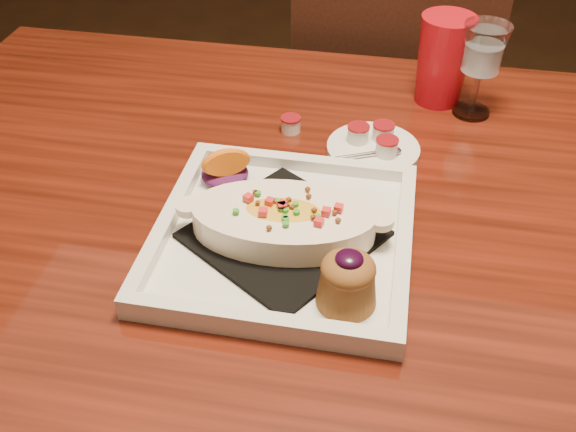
% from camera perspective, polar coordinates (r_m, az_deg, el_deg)
% --- Properties ---
extents(table, '(1.50, 0.90, 0.75)m').
position_cam_1_polar(table, '(0.93, 6.85, -4.00)').
color(table, maroon).
rests_on(table, floor).
extents(chair_far, '(0.42, 0.42, 0.93)m').
position_cam_1_polar(chair_far, '(1.52, 8.69, 8.48)').
color(chair_far, black).
rests_on(chair_far, floor).
extents(plate, '(0.31, 0.31, 0.08)m').
position_cam_1_polar(plate, '(0.78, -0.06, -1.40)').
color(plate, white).
rests_on(plate, table).
extents(goblet, '(0.07, 0.07, 0.15)m').
position_cam_1_polar(goblet, '(1.05, 16.94, 13.62)').
color(goblet, silver).
rests_on(goblet, table).
extents(saucer, '(0.14, 0.14, 0.09)m').
position_cam_1_polar(saucer, '(0.96, 7.57, 6.19)').
color(saucer, white).
rests_on(saucer, table).
extents(creamer_loose, '(0.03, 0.03, 0.02)m').
position_cam_1_polar(creamer_loose, '(1.00, 0.25, 8.17)').
color(creamer_loose, silver).
rests_on(creamer_loose, table).
extents(red_tumbler, '(0.09, 0.09, 0.14)m').
position_cam_1_polar(red_tumbler, '(1.09, 13.60, 13.32)').
color(red_tumbler, red).
rests_on(red_tumbler, table).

